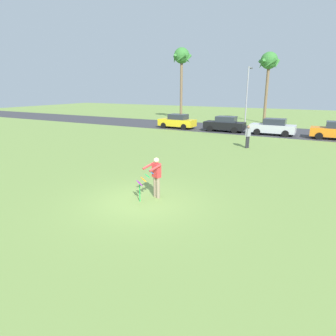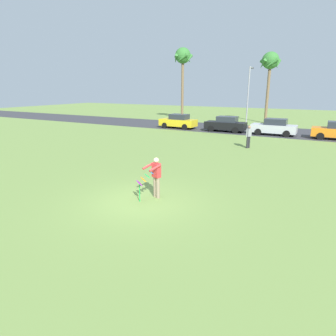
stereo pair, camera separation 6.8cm
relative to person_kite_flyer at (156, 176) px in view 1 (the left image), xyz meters
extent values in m
plane|color=olive|center=(-0.30, -0.72, -0.95)|extent=(120.00, 120.00, 0.00)
cube|color=#38383D|center=(-0.30, 22.45, -0.95)|extent=(120.00, 8.00, 0.01)
cylinder|color=gray|center=(0.09, -0.01, -0.50)|extent=(0.16, 0.16, 0.90)
cylinder|color=gray|center=(-0.08, 0.05, -0.50)|extent=(0.16, 0.16, 0.90)
cube|color=red|center=(0.01, 0.02, 0.25)|extent=(0.41, 0.33, 0.60)
sphere|color=beige|center=(0.01, 0.02, 0.67)|extent=(0.22, 0.22, 0.22)
cylinder|color=red|center=(0.13, -0.29, 0.43)|extent=(0.28, 0.58, 0.24)
cylinder|color=red|center=(-0.28, -0.14, 0.43)|extent=(0.28, 0.58, 0.24)
cube|color=blue|center=(-0.03, -0.35, 0.25)|extent=(0.26, 0.25, 0.12)
cube|color=green|center=(-0.14, -0.47, 0.12)|extent=(0.33, 0.32, 0.12)
cube|color=orange|center=(-0.25, -0.59, -0.02)|extent=(0.40, 0.38, 0.12)
cube|color=purple|center=(-0.35, -0.71, -0.16)|extent=(0.48, 0.44, 0.12)
cylinder|color=green|center=(-0.35, -0.71, -0.55)|extent=(0.04, 0.04, 0.79)
cube|color=yellow|center=(-9.13, 20.05, -0.31)|extent=(4.25, 1.83, 0.76)
cube|color=#282D38|center=(-8.98, 20.05, 0.35)|extent=(2.06, 1.46, 0.60)
cylinder|color=black|center=(-10.46, 19.29, -0.63)|extent=(0.65, 0.24, 0.64)
cylinder|color=black|center=(-10.41, 20.90, -0.63)|extent=(0.65, 0.24, 0.64)
cylinder|color=black|center=(-7.86, 19.20, -0.63)|extent=(0.65, 0.24, 0.64)
cylinder|color=black|center=(-7.81, 20.82, -0.63)|extent=(0.65, 0.24, 0.64)
cube|color=black|center=(-3.52, 20.05, -0.31)|extent=(4.23, 1.77, 0.76)
cube|color=#282D38|center=(-3.37, 20.06, 0.35)|extent=(2.04, 1.43, 0.60)
cylinder|color=black|center=(-4.81, 19.23, -0.63)|extent=(0.64, 0.23, 0.64)
cylinder|color=black|center=(-4.83, 20.84, -0.63)|extent=(0.64, 0.23, 0.64)
cylinder|color=black|center=(-2.21, 19.27, -0.63)|extent=(0.64, 0.23, 0.64)
cylinder|color=black|center=(-2.23, 20.88, -0.63)|extent=(0.64, 0.23, 0.64)
cube|color=silver|center=(1.36, 20.05, -0.31)|extent=(4.21, 1.73, 0.76)
cube|color=#282D38|center=(1.51, 20.05, 0.35)|extent=(2.02, 1.41, 0.60)
cylinder|color=black|center=(0.06, 19.24, -0.63)|extent=(0.64, 0.22, 0.64)
cylinder|color=black|center=(0.05, 20.85, -0.63)|extent=(0.64, 0.22, 0.64)
cylinder|color=black|center=(2.66, 19.25, -0.63)|extent=(0.64, 0.22, 0.64)
cylinder|color=black|center=(2.65, 20.87, -0.63)|extent=(0.64, 0.22, 0.64)
cube|color=orange|center=(6.79, 20.05, -0.31)|extent=(4.23, 1.78, 0.76)
cylinder|color=black|center=(5.51, 19.22, -0.63)|extent=(0.64, 0.23, 0.64)
cylinder|color=black|center=(5.47, 20.83, -0.63)|extent=(0.64, 0.23, 0.64)
cylinder|color=brown|center=(-12.53, 28.06, 3.30)|extent=(0.36, 0.36, 8.51)
sphere|color=#387A33|center=(-12.53, 28.06, 7.76)|extent=(2.10, 2.10, 2.10)
cone|color=#387A33|center=(-11.58, 28.06, 7.31)|extent=(0.44, 1.56, 1.28)
cone|color=#387A33|center=(-12.24, 28.96, 7.31)|extent=(1.62, 0.90, 1.28)
cone|color=#387A33|center=(-13.30, 28.62, 7.31)|extent=(1.27, 1.52, 1.28)
cone|color=#387A33|center=(-13.30, 27.50, 7.31)|extent=(1.27, 1.52, 1.28)
cone|color=#387A33|center=(-12.24, 27.16, 7.31)|extent=(1.62, 0.90, 1.28)
cylinder|color=brown|center=(-1.39, 30.26, 2.85)|extent=(0.36, 0.36, 7.59)
sphere|color=#387A33|center=(-1.39, 30.26, 6.84)|extent=(2.10, 2.10, 2.10)
cone|color=#387A33|center=(-0.44, 30.26, 6.39)|extent=(0.44, 1.56, 1.28)
cone|color=#387A33|center=(-1.09, 31.17, 6.39)|extent=(1.62, 0.90, 1.28)
cone|color=#387A33|center=(-2.15, 30.82, 6.39)|extent=(1.27, 1.52, 1.28)
cone|color=#387A33|center=(-2.15, 29.70, 6.39)|extent=(1.27, 1.52, 1.28)
cone|color=#387A33|center=(-1.09, 29.36, 6.39)|extent=(1.62, 0.90, 1.28)
cylinder|color=#9E9EA3|center=(-3.22, 27.59, 2.55)|extent=(0.16, 0.16, 7.00)
cylinder|color=#9E9EA3|center=(-3.22, 28.29, 5.95)|extent=(0.10, 1.40, 0.10)
cube|color=#4C4C51|center=(-3.22, 28.94, 5.91)|extent=(0.24, 0.44, 0.16)
cylinder|color=#26262B|center=(0.74, 12.34, -0.50)|extent=(0.16, 0.16, 0.90)
cylinder|color=#26262B|center=(0.82, 12.49, -0.50)|extent=(0.16, 0.16, 0.90)
cube|color=gray|center=(0.78, 12.42, 0.25)|extent=(0.36, 0.42, 0.60)
sphere|color=#9E7051|center=(0.78, 12.42, 0.67)|extent=(0.22, 0.22, 0.22)
cylinder|color=gray|center=(0.67, 12.20, 0.21)|extent=(0.09, 0.09, 0.58)
cylinder|color=gray|center=(0.89, 12.63, 0.21)|extent=(0.09, 0.09, 0.58)
camera|label=1|loc=(5.95, -9.95, 3.54)|focal=31.20mm
camera|label=2|loc=(6.01, -9.92, 3.54)|focal=31.20mm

